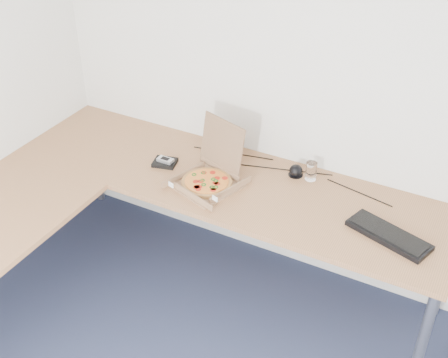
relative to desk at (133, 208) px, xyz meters
The scene contains 9 objects.
room_shell 1.39m from the desk, 49.77° to the right, with size 3.50×3.50×2.50m, color silver, non-canonical shape.
desk is the anchor object (origin of this frame).
pizza_box 0.43m from the desk, 52.43° to the left, with size 0.30×0.36×0.31m.
drinking_glass 0.98m from the desk, 41.41° to the left, with size 0.06×0.06×0.11m, color white.
keyboard 1.29m from the desk, 15.88° to the left, with size 0.41×0.15×0.03m, color black.
wallet 0.40m from the desk, 98.40° to the left, with size 0.13×0.11×0.02m, color black.
phone 0.41m from the desk, 97.78° to the left, with size 0.09×0.05×0.02m, color #B2B5BA.
dome_speaker 0.91m from the desk, 44.98° to the left, with size 0.08×0.08×0.07m, color black.
cable_bundle 0.88m from the desk, 49.21° to the left, with size 0.58×0.04×0.01m, color black, non-canonical shape.
Camera 1 is at (0.74, -0.96, 2.54)m, focal length 46.99 mm.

